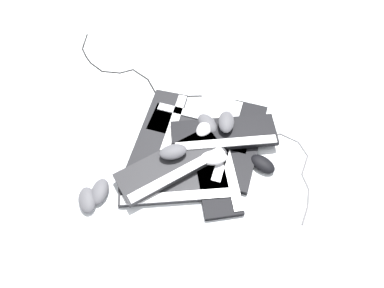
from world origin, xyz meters
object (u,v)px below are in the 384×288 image
(mouse_0, at_px, (227,122))
(mouse_5, at_px, (263,164))
(keyboard_2, at_px, (200,128))
(keyboard_0, at_px, (215,166))
(mouse_2, at_px, (100,191))
(keyboard_4, at_px, (175,185))
(keyboard_1, at_px, (240,144))
(keyboard_5, at_px, (171,165))
(mouse_7, at_px, (173,152))
(keyboard_6, at_px, (224,134))
(mouse_6, at_px, (87,200))
(mouse_1, at_px, (214,158))
(mouse_3, at_px, (207,124))
(mouse_4, at_px, (206,128))
(keyboard_3, at_px, (159,132))

(mouse_0, xyz_separation_m, mouse_5, (0.22, 0.02, -0.06))
(keyboard_2, height_order, mouse_5, mouse_5)
(keyboard_0, distance_m, mouse_2, 0.47)
(keyboard_4, xyz_separation_m, mouse_5, (0.13, 0.34, 0.01))
(keyboard_1, bearing_deg, keyboard_0, -80.61)
(keyboard_4, bearing_deg, mouse_5, 69.32)
(keyboard_2, height_order, keyboard_5, keyboard_5)
(keyboard_1, height_order, keyboard_5, keyboard_5)
(keyboard_5, bearing_deg, mouse_5, 57.46)
(mouse_5, height_order, mouse_7, mouse_7)
(mouse_5, bearing_deg, keyboard_0, 41.70)
(keyboard_2, relative_size, keyboard_5, 0.98)
(keyboard_6, distance_m, mouse_6, 0.61)
(mouse_1, bearing_deg, mouse_0, 61.94)
(mouse_3, bearing_deg, keyboard_5, 110.82)
(keyboard_0, distance_m, mouse_0, 0.19)
(mouse_0, relative_size, mouse_1, 1.00)
(keyboard_2, height_order, mouse_0, mouse_0)
(keyboard_0, distance_m, keyboard_2, 0.20)
(keyboard_4, height_order, mouse_7, mouse_7)
(keyboard_2, distance_m, mouse_4, 0.05)
(keyboard_1, relative_size, mouse_1, 4.00)
(mouse_1, height_order, mouse_6, mouse_1)
(mouse_3, relative_size, mouse_4, 1.00)
(mouse_6, bearing_deg, mouse_4, -71.66)
(mouse_2, height_order, mouse_6, same)
(keyboard_2, distance_m, keyboard_5, 0.23)
(mouse_1, bearing_deg, mouse_5, -10.51)
(mouse_0, height_order, mouse_1, mouse_0)
(keyboard_0, height_order, mouse_5, mouse_5)
(keyboard_3, height_order, keyboard_6, keyboard_6)
(mouse_4, height_order, mouse_7, mouse_7)
(keyboard_4, distance_m, keyboard_5, 0.08)
(mouse_0, distance_m, mouse_6, 0.64)
(keyboard_0, xyz_separation_m, keyboard_3, (-0.28, -0.09, 0.00))
(mouse_0, relative_size, mouse_4, 1.00)
(mouse_4, bearing_deg, keyboard_4, -170.79)
(keyboard_2, relative_size, mouse_1, 4.00)
(keyboard_0, bearing_deg, keyboard_1, 99.39)
(keyboard_0, bearing_deg, keyboard_4, -97.14)
(keyboard_1, relative_size, mouse_4, 4.00)
(keyboard_4, xyz_separation_m, mouse_2, (-0.14, -0.25, 0.01))
(mouse_0, distance_m, mouse_2, 0.58)
(mouse_1, distance_m, mouse_3, 0.17)
(mouse_2, bearing_deg, keyboard_6, 125.63)
(keyboard_4, bearing_deg, keyboard_5, 155.75)
(mouse_3, distance_m, mouse_7, 0.21)
(keyboard_3, relative_size, keyboard_5, 0.96)
(keyboard_6, height_order, mouse_7, mouse_7)
(keyboard_0, distance_m, mouse_4, 0.17)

